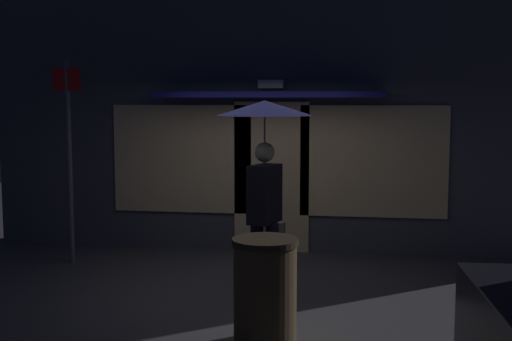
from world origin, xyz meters
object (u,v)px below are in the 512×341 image
Objects in this scene: person_with_umbrella at (265,147)px; sidewalk_bollard at (274,246)px; street_sign_post at (69,151)px; trash_bin at (265,291)px.

sidewalk_bollard is (-0.02, 1.05, -1.38)m from person_with_umbrella.
trash_bin is at bearing -40.24° from street_sign_post.
person_with_umbrella is 2.98m from street_sign_post.
person_with_umbrella is 0.81× the size of street_sign_post.
street_sign_post is at bearing 139.76° from trash_bin.
street_sign_post is (-2.81, 0.99, -0.15)m from person_with_umbrella.
street_sign_post is 2.80× the size of trash_bin.
person_with_umbrella is 2.00m from trash_bin.
person_with_umbrella is 2.27× the size of trash_bin.
street_sign_post is at bearing -178.75° from sidewalk_bollard.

